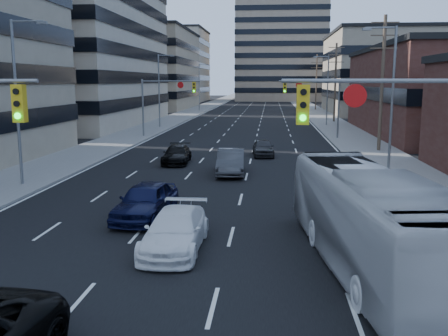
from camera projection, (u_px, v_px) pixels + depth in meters
name	position (u px, v px, depth m)	size (l,w,h in m)	color
road_surface	(259.00, 103.00, 134.72)	(18.00, 300.00, 0.02)	black
sidewalk_left	(216.00, 102.00, 135.76)	(5.00, 300.00, 0.15)	slate
sidewalk_right	(302.00, 103.00, 133.66)	(5.00, 300.00, 0.15)	slate
office_left_mid	(44.00, 18.00, 66.12)	(26.00, 34.00, 28.00)	#ADA089
office_left_far	(143.00, 71.00, 106.11)	(20.00, 30.00, 16.00)	gray
office_right_far	(392.00, 74.00, 90.04)	(22.00, 28.00, 14.00)	gray
apartment_tower	(282.00, 2.00, 148.81)	(26.00, 26.00, 58.00)	gray
bg_block_left	(164.00, 66.00, 145.37)	(24.00, 24.00, 20.00)	#ADA089
bg_block_right	(381.00, 80.00, 130.77)	(22.00, 22.00, 12.00)	gray
signal_near_right	(426.00, 136.00, 13.63)	(6.59, 0.33, 6.00)	slate
signal_far_left	(165.00, 96.00, 51.31)	(6.09, 0.33, 6.00)	slate
signal_far_right	(316.00, 96.00, 49.91)	(6.09, 0.33, 6.00)	slate
utility_pole_block	(382.00, 81.00, 40.42)	(2.20, 0.28, 11.00)	#4C3D2D
utility_pole_midblock	(335.00, 81.00, 69.84)	(2.20, 0.28, 11.00)	#4C3D2D
utility_pole_distant	(316.00, 81.00, 99.27)	(2.20, 0.28, 11.00)	#4C3D2D
streetlight_left_near	(19.00, 95.00, 26.90)	(2.03, 0.22, 9.00)	slate
streetlight_left_mid	(160.00, 87.00, 61.23)	(2.03, 0.22, 9.00)	slate
streetlight_left_far	(200.00, 85.00, 95.56)	(2.03, 0.22, 9.00)	slate
streetlight_right_near	(390.00, 94.00, 29.92)	(2.03, 0.22, 9.00)	slate
streetlight_right_far	(326.00, 87.00, 64.25)	(2.03, 0.22, 9.00)	slate
white_van	(175.00, 231.00, 17.25)	(1.92, 4.73, 1.37)	white
transit_bus	(369.00, 220.00, 15.39)	(2.63, 11.22, 3.13)	silver
sedan_blue	(146.00, 201.00, 21.11)	(1.86, 4.63, 1.58)	black
sedan_grey_center	(231.00, 162.00, 31.27)	(1.66, 4.77, 1.57)	#39393C
sedan_black_far	(177.00, 154.00, 35.46)	(1.80, 4.44, 1.29)	black
sedan_grey_right	(263.00, 148.00, 38.97)	(1.58, 3.92, 1.34)	#2D2D2F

